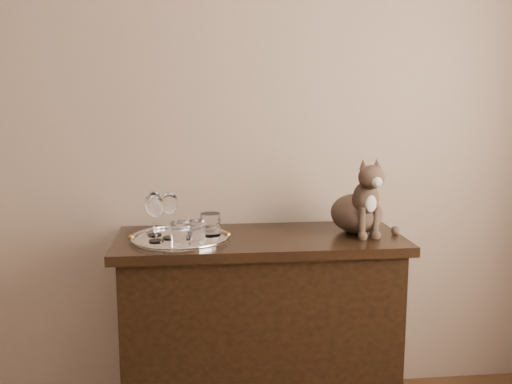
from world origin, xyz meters
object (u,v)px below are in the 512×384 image
wine_glass_c (155,218)px  wine_glass_d (169,215)px  tray (180,239)px  tumbler_a (196,231)px  cat (357,194)px  tumbler_c (210,225)px  wine_glass_a (154,213)px  sideboard (259,332)px  tumbler_b (181,233)px

wine_glass_c → wine_glass_d: 0.07m
tray → tumbler_a: size_ratio=4.87×
wine_glass_d → cat: cat is taller
tumbler_c → cat: size_ratio=0.28×
wine_glass_a → tumbler_a: (0.17, -0.11, -0.05)m
wine_glass_a → wine_glass_d: size_ratio=0.97×
sideboard → tumbler_c: bearing=179.2°
wine_glass_d → tumbler_c: 0.18m
tray → sideboard: bearing=5.2°
sideboard → tumbler_c: size_ratio=12.84×
sideboard → tumbler_a: tumbler_a is taller
tray → cat: bearing=4.7°
tray → wine_glass_a: size_ratio=2.15×
sideboard → tumbler_a: size_ratio=14.61×
wine_glass_c → sideboard: bearing=9.5°
wine_glass_c → wine_glass_d: (0.05, 0.05, 0.00)m
cat → tray: bearing=174.4°
tumbler_b → tray: bearing=93.5°
tumbler_c → tray: bearing=-165.3°
tray → wine_glass_a: wine_glass_a is taller
wine_glass_c → tray: bearing=23.5°
wine_glass_a → wine_glass_d: 0.09m
tumbler_c → cat: 0.64m
tray → tumbler_c: 0.14m
cat → tumbler_c: bearing=172.4°
tray → tumbler_c: tumbler_c is taller
tumbler_a → cat: cat is taller
tray → wine_glass_c: wine_glass_c is taller
wine_glass_c → tumbler_c: (0.22, 0.07, -0.05)m
sideboard → wine_glass_c: size_ratio=6.35×
wine_glass_a → wine_glass_c: bearing=-82.8°
tray → wine_glass_d: size_ratio=2.08×
tray → cat: (0.75, 0.06, 0.16)m
tumbler_a → tumbler_b: tumbler_b is taller
tumbler_a → cat: size_ratio=0.25×
cat → sideboard: bearing=174.0°
wine_glass_a → tumbler_b: bearing=-54.4°
sideboard → wine_glass_d: size_ratio=6.23×
tumbler_a → tumbler_c: (0.06, 0.08, 0.01)m
tumbler_a → wine_glass_a: bearing=147.2°
wine_glass_c → cat: cat is taller
wine_glass_a → wine_glass_c: size_ratio=0.98×
sideboard → cat: (0.42, 0.03, 0.59)m
tumbler_c → cat: bearing=2.6°
wine_glass_c → wine_glass_a: bearing=97.2°
tumbler_b → sideboard: bearing=21.4°
tumbler_a → tumbler_c: size_ratio=0.88×
tumbler_b → cat: (0.75, 0.16, 0.11)m
wine_glass_c → tumbler_a: (0.16, -0.01, -0.05)m
tumbler_a → cat: bearing=9.2°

